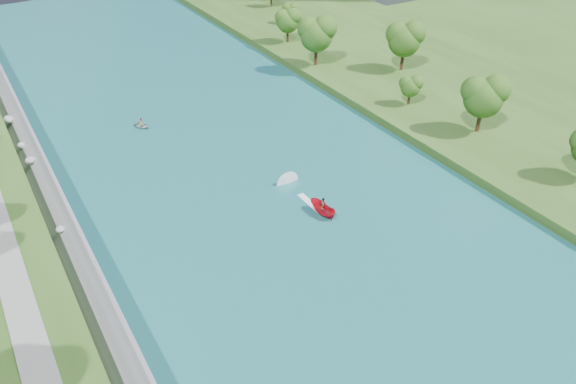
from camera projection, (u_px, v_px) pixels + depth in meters
ground at (344, 277)px, 64.36m from camera, size 260.00×260.00×0.00m
river_water at (260, 193)px, 78.54m from camera, size 55.00×240.00×0.10m
berm_east at (504, 109)px, 99.43m from camera, size 44.00×240.00×1.50m
riprap_bank at (70, 248)px, 65.77m from camera, size 4.40×236.00×4.22m
riverside_path at (4, 251)px, 62.61m from camera, size 3.00×200.00×0.10m
trees_east at (445, 84)px, 93.93m from camera, size 20.22×137.53×11.71m
motorboat at (317, 205)px, 74.80m from camera, size 3.60×19.11×2.06m
raft at (142, 125)px, 94.81m from camera, size 3.42×3.94×1.70m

